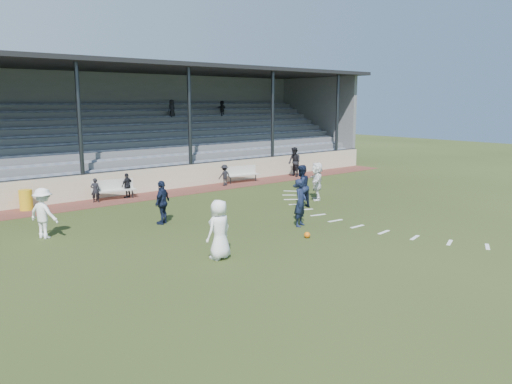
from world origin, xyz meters
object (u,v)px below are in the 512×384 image
player_white_lead (219,229)px  official (294,162)px  bench_left (113,188)px  bench_right (242,172)px  player_navy_lead (300,203)px  football (307,235)px  trash_bin (26,200)px

player_white_lead → official: 16.66m
bench_left → bench_right: same height
bench_right → player_navy_lead: size_ratio=1.14×
bench_left → official: bearing=6.3°
player_white_lead → player_navy_lead: size_ratio=1.00×
player_navy_lead → football: bearing=-151.0°
bench_right → trash_bin: 11.72m
bench_right → trash_bin: size_ratio=2.32×
bench_left → trash_bin: bearing=-174.8°
bench_right → player_navy_lead: player_navy_lead is taller
bench_left → football: bearing=-70.6°
trash_bin → player_navy_lead: (7.08, -9.48, 0.43)m
bench_left → player_white_lead: (-1.44, -10.56, 0.31)m
bench_left → player_navy_lead: (3.19, -9.31, 0.31)m
football → player_white_lead: 3.72m
player_white_lead → bench_right: bearing=-142.2°
bench_left → football: 10.88m
trash_bin → player_navy_lead: bearing=-53.2°
player_white_lead → trash_bin: bearing=-88.3°
official → trash_bin: bearing=-81.5°
bench_right → player_white_lead: (-9.28, -10.64, 0.31)m
bench_left → trash_bin: 3.89m
player_navy_lead → official: (8.48, 9.01, 0.03)m
trash_bin → player_white_lead: bearing=-77.2°
player_white_lead → bench_left: bearing=-108.9°
trash_bin → player_navy_lead: size_ratio=0.49×
player_white_lead → player_navy_lead: (4.63, 1.26, -0.00)m
bench_right → player_white_lead: bearing=-124.8°
player_white_lead → player_navy_lead: bearing=-175.9°
player_navy_lead → trash_bin: bearing=102.4°
official → bench_left: bearing=-81.3°
official → player_navy_lead: bearing=-33.1°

